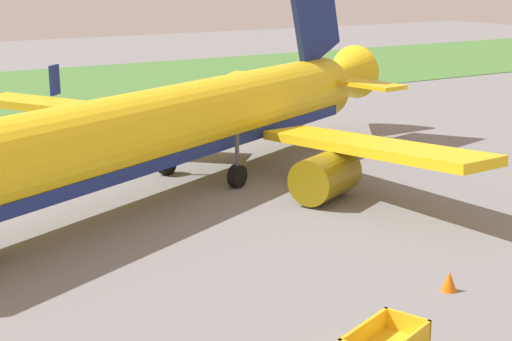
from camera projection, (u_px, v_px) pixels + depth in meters
name	position (u px, v px, depth m)	size (l,w,h in m)	color
airplane	(181.00, 125.00, 36.55)	(35.60, 29.22, 11.34)	yellow
traffic_cone_mid_apron	(449.00, 281.00, 25.13)	(0.52, 0.52, 0.68)	orange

